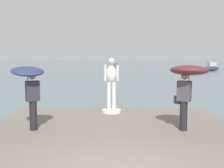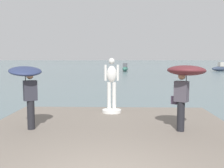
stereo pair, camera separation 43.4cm
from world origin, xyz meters
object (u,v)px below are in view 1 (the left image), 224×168
(onlooker_left, at_px, (29,81))
(boat_leftward, at_px, (211,68))
(onlooker_right, at_px, (188,77))
(boat_mid, at_px, (116,68))
(statue_white_figure, at_px, (111,90))

(onlooker_left, relative_size, boat_leftward, 0.48)
(onlooker_right, relative_size, boat_leftward, 0.48)
(onlooker_left, bearing_deg, boat_leftward, 63.66)
(onlooker_left, distance_m, boat_mid, 42.94)
(onlooker_right, bearing_deg, statue_white_figure, 129.66)
(onlooker_right, height_order, boat_leftward, onlooker_right)
(statue_white_figure, bearing_deg, onlooker_left, -133.12)
(boat_mid, distance_m, boat_leftward, 18.12)
(statue_white_figure, bearing_deg, boat_mid, 88.37)
(onlooker_left, xyz_separation_m, boat_leftward, (21.67, 43.76, -1.25))
(statue_white_figure, bearing_deg, onlooker_right, -50.34)
(onlooker_right, xyz_separation_m, boat_mid, (-1.07, 42.84, -1.45))
(statue_white_figure, relative_size, onlooker_left, 1.10)
(onlooker_right, bearing_deg, boat_leftward, 68.78)
(onlooker_left, bearing_deg, statue_white_figure, 46.88)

